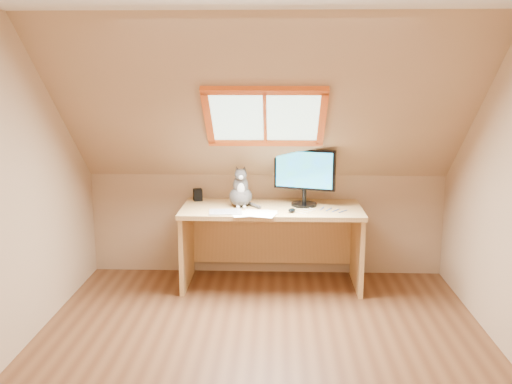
{
  "coord_description": "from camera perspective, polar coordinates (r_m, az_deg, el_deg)",
  "views": [
    {
      "loc": [
        0.11,
        -3.77,
        1.99
      ],
      "look_at": [
        -0.07,
        1.0,
        0.99
      ],
      "focal_mm": 40.0,
      "sensor_mm": 36.0,
      "label": 1
    }
  ],
  "objects": [
    {
      "name": "desk_speaker",
      "position": [
        5.58,
        -5.84,
        -0.28
      ],
      "size": [
        0.1,
        0.1,
        0.12
      ],
      "primitive_type": "cube",
      "rotation": [
        0.0,
        0.0,
        0.31
      ],
      "color": "black",
      "rests_on": "desk"
    },
    {
      "name": "cables",
      "position": [
        5.2,
        6.63,
        -1.82
      ],
      "size": [
        0.51,
        0.26,
        0.01
      ],
      "color": "silver",
      "rests_on": "desk"
    },
    {
      "name": "desk",
      "position": [
        5.42,
        1.57,
        -3.71
      ],
      "size": [
        1.67,
        0.73,
        0.76
      ],
      "color": "tan",
      "rests_on": "ground"
    },
    {
      "name": "mouse",
      "position": [
        5.12,
        3.6,
        -1.84
      ],
      "size": [
        0.09,
        0.12,
        0.03
      ],
      "primitive_type": "ellipsoid",
      "rotation": [
        0.0,
        0.0,
        -0.32
      ],
      "color": "black",
      "rests_on": "desk"
    },
    {
      "name": "graphics_tablet",
      "position": [
        5.09,
        -3.07,
        -2.02
      ],
      "size": [
        0.31,
        0.23,
        0.01
      ],
      "primitive_type": "cube",
      "rotation": [
        0.0,
        0.0,
        0.09
      ],
      "color": "#B2B2B7",
      "rests_on": "desk"
    },
    {
      "name": "monitor",
      "position": [
        5.31,
        4.88,
        1.86
      ],
      "size": [
        0.57,
        0.24,
        0.53
      ],
      "color": "black",
      "rests_on": "desk"
    },
    {
      "name": "cat",
      "position": [
        5.3,
        -1.55,
        0.04
      ],
      "size": [
        0.24,
        0.28,
        0.39
      ],
      "color": "#4B4643",
      "rests_on": "desk"
    },
    {
      "name": "papers",
      "position": [
        5.05,
        0.04,
        -2.16
      ],
      "size": [
        0.35,
        0.3,
        0.01
      ],
      "color": "white",
      "rests_on": "desk"
    },
    {
      "name": "room_shell",
      "position": [
        3.72,
        0.5,
        3.25
      ],
      "size": [
        3.52,
        3.52,
        2.41
      ],
      "color": "tan",
      "rests_on": "ground"
    },
    {
      "name": "ground",
      "position": [
        4.27,
        0.51,
        -15.92
      ],
      "size": [
        3.5,
        3.5,
        0.0
      ],
      "primitive_type": "plane",
      "color": "brown",
      "rests_on": "ground"
    }
  ]
}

